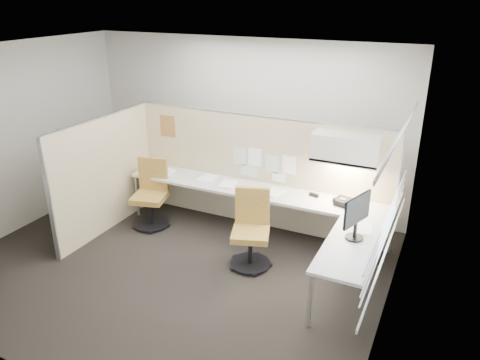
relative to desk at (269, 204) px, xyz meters
The scene contains 26 objects.
floor 1.58m from the desk, 129.58° to the right, with size 5.50×4.50×0.01m, color black.
ceiling 2.64m from the desk, 129.58° to the right, with size 5.50×4.50×0.01m, color white.
wall_back 1.66m from the desk, 129.62° to the left, with size 5.50×0.02×2.80m, color beige.
wall_front 3.59m from the desk, 105.41° to the right, with size 5.50×0.02×2.80m, color beige.
wall_left 3.93m from the desk, 162.99° to the right, with size 0.02×4.50×2.80m, color beige.
wall_right 2.28m from the desk, 31.75° to the right, with size 0.02×4.50×2.80m, color beige.
window_pane 2.32m from the desk, 32.11° to the right, with size 0.01×2.80×1.30m, color #A5B2BF.
partition_back 0.67m from the desk, 128.75° to the left, with size 4.10×0.06×1.75m, color #C3B087.
partition_left 2.52m from the desk, 165.56° to the right, with size 0.06×2.20×1.75m, color #C3B087.
desk is the anchor object (origin of this frame).
overhead_bin 1.35m from the desk, 15.24° to the left, with size 0.90×0.36×0.38m, color beige.
task_light_strip 1.22m from the desk, 15.24° to the left, with size 0.60×0.06×0.02m, color #FFEABF.
pinned_papers 0.69m from the desk, 124.37° to the left, with size 1.01×0.00×0.47m.
poster 2.19m from the desk, 167.47° to the left, with size 0.28×0.00×0.35m, color orange.
chair_left 1.90m from the desk, behind, with size 0.60×0.61×1.05m.
chair_right 0.66m from the desk, 89.76° to the right, with size 0.61×0.63×1.04m.
monitor 1.61m from the desk, 27.40° to the right, with size 0.22×0.51×0.55m.
phone 1.04m from the desk, ahead, with size 0.25×0.24×0.12m.
stapler 0.65m from the desk, 24.51° to the left, with size 0.14×0.04×0.05m, color black.
tape_dispenser 0.95m from the desk, 12.87° to the left, with size 0.10×0.06×0.06m, color black.
coat_hook 2.98m from the desk, 151.50° to the right, with size 0.18×0.42×1.29m.
paper_stack_0 1.87m from the desk, behind, with size 0.23×0.30×0.03m, color white.
paper_stack_1 1.16m from the desk, 169.57° to the left, with size 0.23×0.30×0.02m, color white.
paper_stack_2 0.73m from the desk, behind, with size 0.23×0.30×0.04m, color white.
paper_stack_3 0.20m from the desk, 85.84° to the left, with size 0.23×0.30×0.02m, color white.
paper_stack_4 1.49m from the desk, 17.38° to the right, with size 0.23×0.30×0.02m, color white.
Camera 1 is at (3.17, -4.57, 3.46)m, focal length 35.00 mm.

